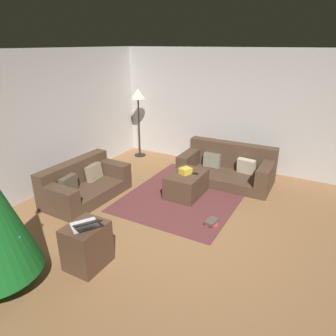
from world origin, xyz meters
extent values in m
plane|color=brown|center=(0.00, 0.00, 0.00)|extent=(6.40, 6.40, 0.00)
cube|color=#BCB7B2|center=(0.00, 3.14, 1.30)|extent=(6.40, 0.12, 2.60)
cube|color=#B5B0AB|center=(3.14, 0.00, 1.30)|extent=(0.12, 6.40, 2.60)
cube|color=#473323|center=(0.23, 2.15, 0.12)|extent=(1.63, 0.90, 0.23)
cube|color=#473323|center=(0.24, 2.45, 0.45)|extent=(1.61, 0.29, 0.44)
cube|color=#473323|center=(0.91, 2.13, 0.37)|extent=(0.27, 0.85, 0.27)
cube|color=#473323|center=(-0.45, 2.17, 0.37)|extent=(0.27, 0.85, 0.27)
cube|color=#8C7A5B|center=(0.55, 2.24, 0.38)|extent=(0.37, 0.19, 0.31)
cube|color=brown|center=(-0.09, 2.26, 0.38)|extent=(0.37, 0.16, 0.30)
cube|color=#473323|center=(2.15, 0.14, 0.10)|extent=(0.99, 1.85, 0.21)
cube|color=#473323|center=(2.51, 0.15, 0.48)|extent=(0.27, 1.84, 0.54)
cube|color=#473323|center=(2.16, -0.65, 0.37)|extent=(0.97, 0.26, 0.33)
cube|color=#473323|center=(2.14, 0.94, 0.37)|extent=(0.97, 0.26, 0.33)
cube|color=#BCB299|center=(2.32, -0.22, 0.36)|extent=(0.20, 0.38, 0.31)
cube|color=#716B5B|center=(2.31, 0.51, 0.36)|extent=(0.15, 0.36, 0.31)
cube|color=#473323|center=(1.24, 0.60, 0.22)|extent=(0.84, 0.58, 0.43)
cube|color=gold|center=(1.22, 0.62, 0.49)|extent=(0.25, 0.23, 0.11)
cube|color=black|center=(1.29, 0.49, 0.44)|extent=(0.07, 0.16, 0.02)
cylinder|color=brown|center=(-1.99, 1.48, 0.12)|extent=(0.10, 0.10, 0.25)
sphere|color=#2699E5|center=(-1.87, 1.18, 0.71)|extent=(0.08, 0.08, 0.08)
cube|color=#4C3323|center=(-1.19, 0.85, 0.29)|extent=(0.52, 0.44, 0.59)
cube|color=silver|center=(-1.19, 0.85, 0.60)|extent=(0.40, 0.38, 0.02)
cube|color=black|center=(-1.29, 0.70, 0.72)|extent=(0.39, 0.36, 0.11)
cube|color=#B7332D|center=(0.50, -0.21, 0.01)|extent=(0.26, 0.24, 0.03)
cube|color=#4C423D|center=(0.49, -0.20, 0.05)|extent=(0.25, 0.18, 0.05)
cylinder|color=black|center=(2.66, 2.60, 0.01)|extent=(0.28, 0.28, 0.02)
cylinder|color=black|center=(2.66, 2.60, 0.72)|extent=(0.04, 0.04, 1.44)
cone|color=beige|center=(2.66, 2.60, 1.56)|extent=(0.36, 0.36, 0.24)
cube|color=#592B2A|center=(1.24, 0.60, 0.00)|extent=(2.60, 2.00, 0.01)
camera|label=1|loc=(-3.59, -1.64, 2.69)|focal=33.31mm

